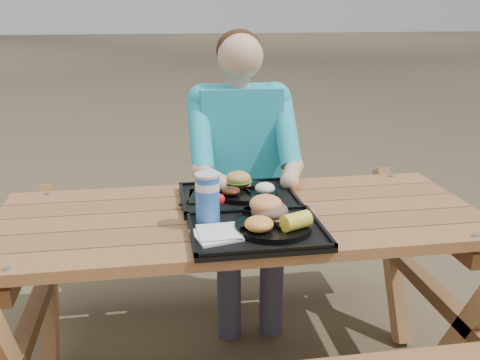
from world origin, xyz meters
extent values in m
cube|color=black|center=(0.02, -0.21, 0.76)|extent=(0.45, 0.35, 0.02)
cube|color=black|center=(0.01, 0.14, 0.76)|extent=(0.45, 0.35, 0.02)
cylinder|color=black|center=(0.08, -0.22, 0.78)|extent=(0.26, 0.26, 0.02)
cylinder|color=black|center=(0.04, 0.15, 0.78)|extent=(0.26, 0.26, 0.02)
cube|color=silver|center=(-0.12, -0.24, 0.78)|extent=(0.17, 0.17, 0.02)
cylinder|color=#1652AB|center=(-0.13, -0.12, 0.85)|extent=(0.08, 0.08, 0.17)
cylinder|color=black|center=(0.02, -0.09, 0.79)|extent=(0.05, 0.05, 0.03)
cylinder|color=yellow|center=(0.08, -0.07, 0.78)|extent=(0.04, 0.04, 0.03)
ellipsoid|color=#FCA942|center=(0.02, -0.26, 0.81)|extent=(0.10, 0.10, 0.05)
cube|color=black|center=(-0.16, 0.15, 0.77)|extent=(0.05, 0.18, 0.01)
ellipsoid|color=#451D0D|center=(-0.02, 0.09, 0.81)|extent=(0.07, 0.07, 0.03)
ellipsoid|color=white|center=(0.11, 0.09, 0.81)|extent=(0.08, 0.08, 0.04)
camera|label=1|loc=(-0.30, -1.84, 1.49)|focal=40.00mm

